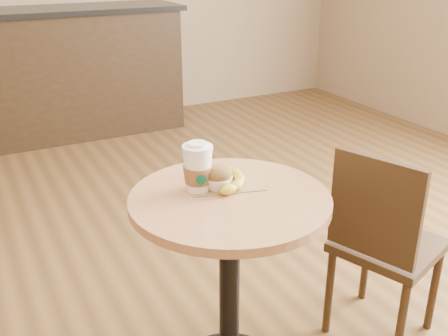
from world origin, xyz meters
The scene contains 7 objects.
cafe_table centered at (0.07, 0.08, 0.51)m, with size 0.64×0.64×0.75m.
chair_right centered at (0.69, 0.02, 0.45)m, with size 0.46×0.46×0.81m.
service_counter centered at (0.00, 3.18, 0.52)m, with size 2.30×0.65×1.04m.
kraft_bag centered at (0.10, 0.18, 0.75)m, with size 0.24×0.18×0.00m, color olive.
coffee_cup centered at (0.00, 0.17, 0.82)m, with size 0.10×0.10×0.16m.
muffin centered at (0.06, 0.14, 0.79)m, with size 0.09×0.09×0.08m.
banana centered at (0.11, 0.18, 0.77)m, with size 0.14×0.24×0.03m, color gold, non-canonical shape.
Camera 1 is at (-0.63, -1.23, 1.47)m, focal length 42.00 mm.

